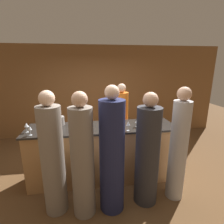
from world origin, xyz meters
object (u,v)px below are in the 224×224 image
object	(u,v)px
guest_2	(147,154)
guest_3	(112,156)
ice_bucket	(59,121)
guest_0	(178,148)
guest_4	(83,161)
bartender	(121,125)
wine_bottle_0	(149,114)
guest_1	(53,159)

from	to	relation	value
guest_2	guest_3	world-z (taller)	guest_3
ice_bucket	guest_0	bearing A→B (deg)	-24.87
guest_2	guest_4	distance (m)	1.01
guest_2	guest_4	world-z (taller)	guest_4
bartender	guest_3	distance (m)	1.59
guest_0	guest_4	xyz separation A→B (m)	(-1.54, -0.13, -0.02)
wine_bottle_0	ice_bucket	world-z (taller)	wine_bottle_0
wine_bottle_0	ice_bucket	xyz separation A→B (m)	(-1.85, -0.07, -0.03)
bartender	guest_2	bearing A→B (deg)	95.40
guest_0	guest_4	distance (m)	1.54
guest_4	guest_1	bearing A→B (deg)	165.14
bartender	ice_bucket	world-z (taller)	bartender
guest_0	guest_1	distance (m)	1.97
guest_1	ice_bucket	world-z (taller)	guest_1
guest_0	guest_1	size ratio (longest dim) A/B	1.00
guest_1	guest_2	xyz separation A→B (m)	(1.44, -0.01, -0.03)
bartender	guest_4	size ratio (longest dim) A/B	0.96
guest_3	wine_bottle_0	distance (m)	1.49
guest_4	guest_3	bearing A→B (deg)	4.45
guest_2	guest_4	size ratio (longest dim) A/B	0.97
bartender	guest_4	distance (m)	1.79
guest_3	guest_4	world-z (taller)	guest_3
guest_4	ice_bucket	xyz separation A→B (m)	(-0.45, 1.06, 0.29)
guest_4	ice_bucket	size ratio (longest dim) A/B	9.78
bartender	wine_bottle_0	distance (m)	0.77
guest_1	wine_bottle_0	size ratio (longest dim) A/B	6.59
guest_3	guest_2	bearing A→B (deg)	7.46
bartender	wine_bottle_0	xyz separation A→B (m)	(0.52, -0.43, 0.35)
guest_1	guest_3	distance (m)	0.87
guest_1	wine_bottle_0	distance (m)	2.11
guest_1	ice_bucket	distance (m)	0.98
guest_2	guest_4	bearing A→B (deg)	-173.83
bartender	guest_1	distance (m)	1.95
wine_bottle_0	guest_0	bearing A→B (deg)	-81.71
guest_1	wine_bottle_0	world-z (taller)	guest_1
guest_1	guest_2	size ratio (longest dim) A/B	1.03
guest_1	guest_4	bearing A→B (deg)	-14.86
guest_0	guest_1	world-z (taller)	guest_0
wine_bottle_0	ice_bucket	distance (m)	1.85
bartender	guest_4	world-z (taller)	guest_4
bartender	wine_bottle_0	size ratio (longest dim) A/B	6.32
ice_bucket	guest_2	bearing A→B (deg)	-32.98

